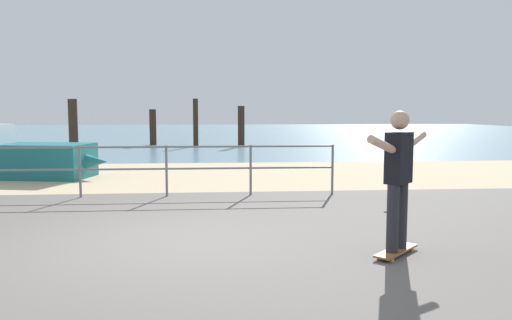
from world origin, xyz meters
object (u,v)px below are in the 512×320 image
Objects in this scene: sailboat at (12,158)px; skateboard at (396,251)px; bollard_short at (394,184)px; skateboarder at (398,172)px; seagull at (394,163)px.

sailboat is 7.15× the size of skateboard.
skateboard is 3.83m from bollard_short.
skateboarder is (-0.00, 0.00, 0.95)m from skateboard.
seagull is (1.30, 3.58, 0.66)m from skateboard.
sailboat is at bearing 134.38° from skateboard.
skateboarder is at bearing -109.93° from seagull.
seagull is at bearing 70.07° from skateboard.
sailboat reaches higher than skateboarder.
seagull is at bearing -24.73° from sailboat.
skateboarder is 2.52× the size of bollard_short.
skateboard is (7.45, -7.61, -0.45)m from sailboat.
skateboard is 1.52× the size of seagull.
sailboat is 10.66m from skateboard.
skateboard is at bearing -20.56° from skateboarder.
skateboarder is 3.82m from seagull.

